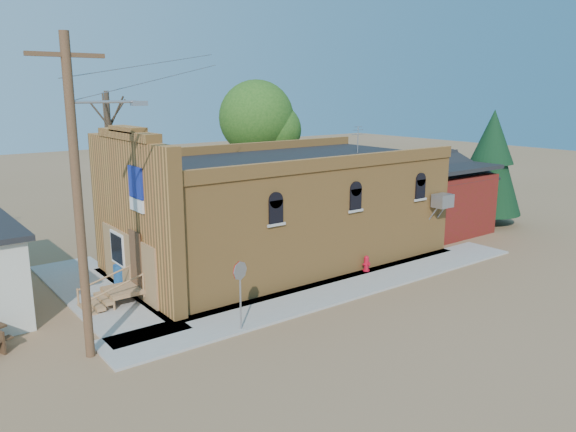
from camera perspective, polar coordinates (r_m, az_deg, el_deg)
ground at (r=20.44m, az=4.38°, el=-8.94°), size 120.00×120.00×0.00m
sidewalk_south at (r=22.00m, az=5.76°, el=-7.27°), size 19.00×2.20×0.08m
sidewalk_west at (r=22.43m, az=-18.63°, el=-7.50°), size 2.60×10.00×0.08m
brick_bar at (r=24.87m, az=-1.09°, el=0.64°), size 16.40×7.97×6.30m
red_shed at (r=31.61m, az=13.50°, el=2.74°), size 5.40×6.40×4.30m
utility_pole at (r=16.25m, az=-20.43°, el=2.16°), size 3.12×0.26×9.00m
tree_bare_near at (r=28.88m, az=-17.78°, el=8.97°), size 2.80×2.80×7.65m
tree_leafy at (r=33.42m, az=-3.21°, el=9.91°), size 4.40×4.40×8.15m
evergreen_tree at (r=33.75m, az=19.95°, el=5.42°), size 3.60×3.60×6.50m
fire_hydrant at (r=23.86m, az=7.97°, el=-4.79°), size 0.38×0.35×0.67m
stop_sign at (r=17.65m, az=-4.90°, el=-6.22°), size 0.59×0.24×2.25m
trash_barrel at (r=22.94m, az=-16.66°, el=-5.74°), size 0.70×0.70×0.81m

